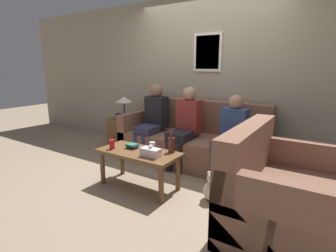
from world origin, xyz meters
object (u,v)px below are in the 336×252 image
at_px(coffee_table, 139,157).
at_px(person_right, 231,134).
at_px(couch_side, 278,195).
at_px(person_middle, 185,124).
at_px(drinking_glass, 152,146).
at_px(teddy_bear, 213,188).
at_px(couch_main, 193,142).
at_px(wine_bottle, 172,144).
at_px(person_left, 153,118).

bearing_deg(coffee_table, person_right, 48.15).
bearing_deg(couch_side, coffee_table, 91.28).
bearing_deg(person_middle, coffee_table, -97.04).
height_order(couch_side, person_middle, person_middle).
distance_m(drinking_glass, person_middle, 0.85).
xyz_separation_m(couch_side, teddy_bear, (-0.71, 0.14, -0.18)).
relative_size(couch_side, teddy_bear, 3.83).
distance_m(couch_main, wine_bottle, 1.04).
height_order(couch_side, coffee_table, couch_side).
bearing_deg(person_right, person_left, 176.74).
bearing_deg(person_middle, drinking_glass, -89.87).
height_order(wine_bottle, person_right, person_right).
distance_m(person_left, teddy_bear, 1.73).
relative_size(person_left, person_right, 1.09).
xyz_separation_m(person_left, teddy_bear, (1.43, -0.83, -0.51)).
height_order(couch_main, person_right, person_right).
relative_size(couch_side, person_middle, 1.10).
height_order(drinking_glass, person_right, person_right).
bearing_deg(person_right, couch_main, 161.07).
bearing_deg(couch_main, person_middle, -97.72).
xyz_separation_m(couch_main, person_left, (-0.66, -0.16, 0.34)).
bearing_deg(person_middle, wine_bottle, -72.63).
bearing_deg(couch_side, person_left, 65.57).
distance_m(wine_bottle, person_middle, 0.82).
xyz_separation_m(coffee_table, person_middle, (0.12, 0.96, 0.25)).
relative_size(couch_side, wine_bottle, 4.99).
height_order(couch_side, person_left, person_left).
distance_m(coffee_table, person_middle, 1.00).
bearing_deg(wine_bottle, couch_side, -6.57).
relative_size(drinking_glass, person_right, 0.10).
relative_size(coffee_table, person_right, 0.93).
xyz_separation_m(drinking_glass, teddy_bear, (0.79, 0.06, -0.37)).
distance_m(couch_side, wine_bottle, 1.29).
relative_size(couch_main, person_right, 2.01).
distance_m(wine_bottle, person_left, 1.21).
bearing_deg(drinking_glass, couch_main, 88.57).
relative_size(person_right, teddy_bear, 3.26).
relative_size(drinking_glass, person_middle, 0.09).
xyz_separation_m(couch_main, coffee_table, (-0.15, -1.16, 0.07)).
relative_size(drinking_glass, person_left, 0.09).
bearing_deg(person_left, person_right, -3.26).
height_order(couch_side, drinking_glass, couch_side).
distance_m(coffee_table, person_left, 1.16).
xyz_separation_m(couch_main, teddy_bear, (0.77, -0.99, -0.17)).
height_order(coffee_table, person_right, person_right).
bearing_deg(person_left, wine_bottle, -43.24).
bearing_deg(teddy_bear, wine_bottle, 179.38).
xyz_separation_m(couch_side, drinking_glass, (-1.50, 0.08, 0.20)).
bearing_deg(wine_bottle, drinking_glass, -165.56).
relative_size(couch_main, person_left, 1.85).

